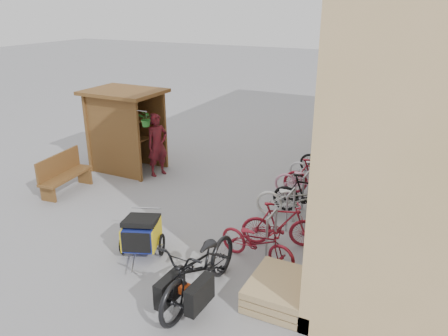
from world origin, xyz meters
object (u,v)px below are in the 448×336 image
at_px(child_trailer, 142,233).
at_px(bike_3, 307,195).
at_px(bike_7, 327,161).
at_px(kiosk, 123,119).
at_px(bike_6, 317,168).
at_px(bike_2, 296,200).
at_px(bench, 63,173).
at_px(cargo_bike, 200,268).
at_px(bike_4, 308,180).
at_px(bike_1, 280,224).
at_px(person_kiosk, 157,145).
at_px(shopping_carts, 367,138).
at_px(bike_0, 257,242).
at_px(pallet_stack, 280,291).
at_px(bike_5, 315,177).

xyz_separation_m(child_trailer, bike_3, (2.46, 3.12, 0.03)).
height_order(child_trailer, bike_7, bike_7).
bearing_deg(kiosk, bike_6, 15.64).
bearing_deg(kiosk, bike_2, -9.03).
distance_m(bench, cargo_bike, 5.92).
xyz_separation_m(bike_2, bike_7, (-0.00, 2.95, -0.01)).
bearing_deg(bike_4, bike_1, 174.18).
bearing_deg(bike_1, person_kiosk, 44.87).
distance_m(shopping_carts, bike_2, 5.25).
relative_size(shopping_carts, bike_6, 1.30).
relative_size(child_trailer, person_kiosk, 0.79).
bearing_deg(bike_7, bike_2, -179.27).
height_order(cargo_bike, bike_0, cargo_bike).
relative_size(shopping_carts, bike_2, 1.10).
height_order(pallet_stack, bike_1, bike_1).
bearing_deg(bike_2, bike_0, 168.12).
relative_size(shopping_carts, bike_3, 1.23).
relative_size(kiosk, bike_2, 1.34).
distance_m(pallet_stack, bike_2, 3.08).
distance_m(shopping_carts, bike_1, 6.49).
bearing_deg(person_kiosk, bike_6, -48.20).
height_order(kiosk, cargo_bike, kiosk).
distance_m(bike_4, bike_6, 1.03).
xyz_separation_m(kiosk, person_kiosk, (1.14, 0.05, -0.64)).
height_order(kiosk, bike_5, kiosk).
bearing_deg(cargo_bike, kiosk, 140.77).
relative_size(pallet_stack, child_trailer, 0.83).
xyz_separation_m(bike_2, bike_6, (-0.14, 2.41, -0.07)).
bearing_deg(pallet_stack, bike_2, 103.20).
relative_size(bike_0, bike_7, 1.02).
relative_size(pallet_stack, bike_6, 0.76).
height_order(bike_2, bike_6, bike_2).
bearing_deg(bike_3, bike_5, 3.61).
bearing_deg(bike_4, child_trailer, 142.38).
relative_size(person_kiosk, bike_3, 1.09).
distance_m(child_trailer, person_kiosk, 4.31).
distance_m(bench, bike_1, 6.06).
distance_m(shopping_carts, bike_7, 2.37).
relative_size(shopping_carts, bike_7, 1.28).
height_order(bench, bike_6, bench).
height_order(bike_1, bike_7, bike_7).
distance_m(child_trailer, cargo_bike, 1.90).
xyz_separation_m(child_trailer, bike_0, (2.17, 0.75, -0.03)).
bearing_deg(bike_5, bike_2, 165.11).
height_order(child_trailer, bike_4, bike_4).
relative_size(pallet_stack, bike_7, 0.74).
bearing_deg(bike_6, bench, 119.87).
distance_m(pallet_stack, shopping_carts, 8.20).
relative_size(kiosk, person_kiosk, 1.37).
bearing_deg(pallet_stack, bike_7, 96.77).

